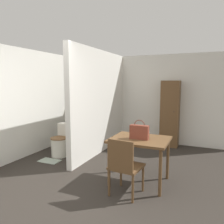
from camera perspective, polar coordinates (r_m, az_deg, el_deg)
ground_plane at (r=3.37m, az=-13.98°, el=-23.38°), size 16.00×16.00×0.00m
wall_back at (r=6.53m, az=7.55°, el=3.41°), size 5.08×0.12×2.50m
wall_left at (r=5.78m, az=-19.01°, el=2.51°), size 0.12×4.93×2.50m
partition_wall at (r=5.41m, az=-3.11°, el=2.60°), size 0.12×2.77×2.50m
dining_table at (r=3.80m, az=7.25°, el=-8.27°), size 0.97×0.79×0.78m
wooden_chair at (r=3.40m, az=3.24°, el=-13.60°), size 0.50×0.50×0.91m
toilet at (r=5.38m, az=-13.19°, el=-7.82°), size 0.41×0.55×0.75m
handbag at (r=3.71m, az=7.14°, el=-5.17°), size 0.32×0.10×0.33m
wooden_cabinet at (r=6.11m, az=14.90°, el=-0.46°), size 0.47×0.40×1.78m
bath_mat at (r=5.15m, az=-15.99°, el=-12.16°), size 0.47×0.29×0.01m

